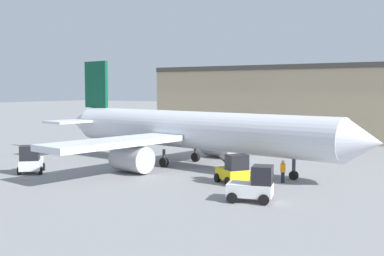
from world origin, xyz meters
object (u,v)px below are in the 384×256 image
object	(u,v)px
ground_crew_worker	(283,171)
belt_loader_truck	(234,170)
baggage_tug	(254,185)
airplane	(185,131)
pushback_tug	(31,161)

from	to	relation	value
ground_crew_worker	belt_loader_truck	bearing A→B (deg)	-157.06
baggage_tug	belt_loader_truck	bearing A→B (deg)	113.48
airplane	baggage_tug	bearing A→B (deg)	-32.22
belt_loader_truck	ground_crew_worker	bearing A→B (deg)	70.89
airplane	ground_crew_worker	xyz separation A→B (m)	(10.94, -3.64, -2.30)
belt_loader_truck	airplane	bearing A→B (deg)	179.34
baggage_tug	pushback_tug	bearing A→B (deg)	165.42
airplane	ground_crew_worker	size ratio (longest dim) A/B	20.60
ground_crew_worker	pushback_tug	xyz separation A→B (m)	(-19.92, -6.78, 0.16)
baggage_tug	belt_loader_truck	distance (m)	5.95
baggage_tug	belt_loader_truck	xyz separation A→B (m)	(-3.64, 4.70, 0.00)
airplane	pushback_tug	xyz separation A→B (m)	(-8.98, -10.42, -2.14)
airplane	belt_loader_truck	world-z (taller)	airplane
airplane	belt_loader_truck	bearing A→B (deg)	-26.32
ground_crew_worker	pushback_tug	bearing A→B (deg)	-173.19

